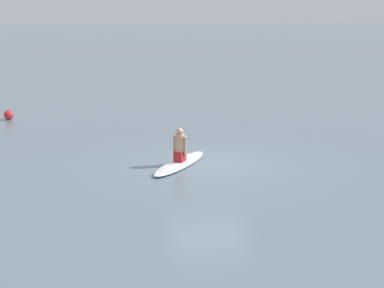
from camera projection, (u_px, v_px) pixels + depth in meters
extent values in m
plane|color=slate|center=(209.00, 164.00, 16.67)|extent=(400.00, 400.00, 0.00)
ellipsoid|color=white|center=(180.00, 163.00, 16.56)|extent=(2.91, 2.42, 0.13)
cube|color=#A51E23|center=(180.00, 156.00, 16.51)|extent=(0.44, 0.43, 0.32)
cylinder|color=tan|center=(180.00, 143.00, 16.41)|extent=(0.42, 0.42, 0.54)
sphere|color=tan|center=(180.00, 131.00, 16.32)|extent=(0.21, 0.21, 0.21)
cylinder|color=tan|center=(185.00, 146.00, 16.35)|extent=(0.12, 0.12, 0.59)
cylinder|color=tan|center=(175.00, 145.00, 16.50)|extent=(0.12, 0.12, 0.59)
sphere|color=red|center=(9.00, 115.00, 23.53)|extent=(0.42, 0.42, 0.42)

